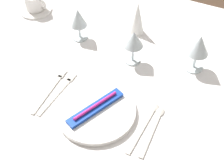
{
  "coord_description": "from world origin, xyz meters",
  "views": [
    {
      "loc": [
        0.33,
        -0.76,
        1.54
      ],
      "look_at": [
        0.02,
        -0.12,
        0.76
      ],
      "focal_mm": 49.12,
      "sensor_mm": 36.0,
      "label": 1
    }
  ],
  "objects_px": {
    "spoon_dessert": "(155,125)",
    "napkin_folded": "(137,18)",
    "wine_glass_left": "(134,41)",
    "wine_glass_right": "(78,19)",
    "fork_outer": "(59,92)",
    "dinner_plate": "(96,111)",
    "wine_glass_centre": "(199,46)",
    "coffee_cup_left": "(35,3)",
    "toothbrush_package": "(95,107)",
    "spoon_soup": "(146,121)",
    "fork_inner": "(51,89)"
  },
  "relations": [
    {
      "from": "coffee_cup_left",
      "to": "fork_inner",
      "type": "bearing_deg",
      "value": -48.28
    },
    {
      "from": "fork_inner",
      "to": "coffee_cup_left",
      "type": "bearing_deg",
      "value": 131.72
    },
    {
      "from": "toothbrush_package",
      "to": "spoon_dessert",
      "type": "relative_size",
      "value": 1.01
    },
    {
      "from": "toothbrush_package",
      "to": "dinner_plate",
      "type": "bearing_deg",
      "value": -110.56
    },
    {
      "from": "wine_glass_left",
      "to": "wine_glass_right",
      "type": "xyz_separation_m",
      "value": [
        -0.25,
        0.03,
        -0.01
      ]
    },
    {
      "from": "fork_inner",
      "to": "wine_glass_centre",
      "type": "relative_size",
      "value": 1.49
    },
    {
      "from": "dinner_plate",
      "to": "spoon_soup",
      "type": "height_order",
      "value": "dinner_plate"
    },
    {
      "from": "toothbrush_package",
      "to": "spoon_soup",
      "type": "height_order",
      "value": "toothbrush_package"
    },
    {
      "from": "fork_outer",
      "to": "wine_glass_centre",
      "type": "distance_m",
      "value": 0.51
    },
    {
      "from": "spoon_dessert",
      "to": "napkin_folded",
      "type": "distance_m",
      "value": 0.48
    },
    {
      "from": "wine_glass_centre",
      "to": "wine_glass_left",
      "type": "relative_size",
      "value": 1.1
    },
    {
      "from": "dinner_plate",
      "to": "wine_glass_centre",
      "type": "xyz_separation_m",
      "value": [
        0.23,
        0.35,
        0.09
      ]
    },
    {
      "from": "toothbrush_package",
      "to": "fork_outer",
      "type": "distance_m",
      "value": 0.16
    },
    {
      "from": "wine_glass_left",
      "to": "fork_outer",
      "type": "bearing_deg",
      "value": -122.38
    },
    {
      "from": "wine_glass_left",
      "to": "napkin_folded",
      "type": "distance_m",
      "value": 0.18
    },
    {
      "from": "spoon_soup",
      "to": "spoon_dessert",
      "type": "relative_size",
      "value": 1.07
    },
    {
      "from": "wine_glass_centre",
      "to": "spoon_soup",
      "type": "bearing_deg",
      "value": -101.77
    },
    {
      "from": "spoon_dessert",
      "to": "coffee_cup_left",
      "type": "xyz_separation_m",
      "value": [
        -0.71,
        0.35,
        0.04
      ]
    },
    {
      "from": "fork_inner",
      "to": "napkin_folded",
      "type": "distance_m",
      "value": 0.46
    },
    {
      "from": "wine_glass_centre",
      "to": "napkin_folded",
      "type": "distance_m",
      "value": 0.3
    },
    {
      "from": "fork_outer",
      "to": "spoon_soup",
      "type": "bearing_deg",
      "value": 3.24
    },
    {
      "from": "spoon_dessert",
      "to": "wine_glass_left",
      "type": "height_order",
      "value": "wine_glass_left"
    },
    {
      "from": "toothbrush_package",
      "to": "coffee_cup_left",
      "type": "bearing_deg",
      "value": 143.09
    },
    {
      "from": "toothbrush_package",
      "to": "wine_glass_right",
      "type": "xyz_separation_m",
      "value": [
        -0.24,
        0.31,
        0.07
      ]
    },
    {
      "from": "fork_outer",
      "to": "fork_inner",
      "type": "distance_m",
      "value": 0.03
    },
    {
      "from": "napkin_folded",
      "to": "wine_glass_centre",
      "type": "bearing_deg",
      "value": -20.76
    },
    {
      "from": "wine_glass_left",
      "to": "fork_inner",
      "type": "bearing_deg",
      "value": -127.06
    },
    {
      "from": "wine_glass_left",
      "to": "coffee_cup_left",
      "type": "bearing_deg",
      "value": 168.26
    },
    {
      "from": "fork_outer",
      "to": "wine_glass_left",
      "type": "xyz_separation_m",
      "value": [
        0.16,
        0.26,
        0.1
      ]
    },
    {
      "from": "toothbrush_package",
      "to": "wine_glass_left",
      "type": "relative_size",
      "value": 1.53
    },
    {
      "from": "wine_glass_centre",
      "to": "coffee_cup_left",
      "type": "bearing_deg",
      "value": 176.74
    },
    {
      "from": "wine_glass_left",
      "to": "toothbrush_package",
      "type": "bearing_deg",
      "value": -91.58
    },
    {
      "from": "dinner_plate",
      "to": "fork_outer",
      "type": "height_order",
      "value": "dinner_plate"
    },
    {
      "from": "wine_glass_centre",
      "to": "wine_glass_left",
      "type": "bearing_deg",
      "value": -163.04
    },
    {
      "from": "dinner_plate",
      "to": "wine_glass_right",
      "type": "relative_size",
      "value": 1.94
    },
    {
      "from": "fork_outer",
      "to": "wine_glass_left",
      "type": "bearing_deg",
      "value": 57.62
    },
    {
      "from": "spoon_dessert",
      "to": "wine_glass_centre",
      "type": "distance_m",
      "value": 0.33
    },
    {
      "from": "wine_glass_left",
      "to": "wine_glass_right",
      "type": "bearing_deg",
      "value": 172.7
    },
    {
      "from": "spoon_dessert",
      "to": "napkin_folded",
      "type": "height_order",
      "value": "napkin_folded"
    },
    {
      "from": "spoon_dessert",
      "to": "dinner_plate",
      "type": "bearing_deg",
      "value": -169.09
    },
    {
      "from": "dinner_plate",
      "to": "spoon_dessert",
      "type": "xyz_separation_m",
      "value": [
        0.19,
        0.04,
        -0.01
      ]
    },
    {
      "from": "wine_glass_left",
      "to": "wine_glass_right",
      "type": "distance_m",
      "value": 0.25
    },
    {
      "from": "wine_glass_right",
      "to": "toothbrush_package",
      "type": "bearing_deg",
      "value": -52.18
    },
    {
      "from": "fork_outer",
      "to": "spoon_dessert",
      "type": "height_order",
      "value": "spoon_dessert"
    },
    {
      "from": "coffee_cup_left",
      "to": "spoon_dessert",
      "type": "bearing_deg",
      "value": -26.41
    },
    {
      "from": "wine_glass_right",
      "to": "napkin_folded",
      "type": "distance_m",
      "value": 0.24
    },
    {
      "from": "wine_glass_centre",
      "to": "wine_glass_left",
      "type": "height_order",
      "value": "wine_glass_centre"
    },
    {
      "from": "dinner_plate",
      "to": "toothbrush_package",
      "type": "height_order",
      "value": "toothbrush_package"
    },
    {
      "from": "wine_glass_centre",
      "to": "wine_glass_right",
      "type": "distance_m",
      "value": 0.47
    },
    {
      "from": "fork_outer",
      "to": "wine_glass_right",
      "type": "relative_size",
      "value": 1.59
    }
  ]
}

